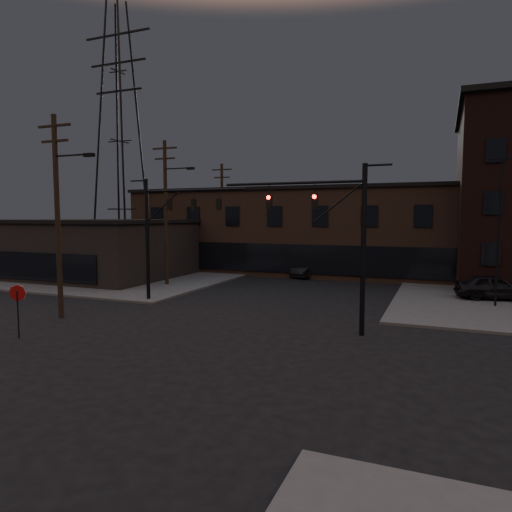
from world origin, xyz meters
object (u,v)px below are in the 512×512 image
at_px(traffic_signal_near, 339,230).
at_px(stop_sign, 18,299).
at_px(car_crossing, 311,269).
at_px(traffic_signal_far, 164,225).
at_px(parked_car_lot_a, 495,287).

distance_m(traffic_signal_near, stop_sign, 15.17).
relative_size(traffic_signal_near, car_crossing, 1.67).
height_order(traffic_signal_near, traffic_signal_far, same).
height_order(traffic_signal_near, stop_sign, traffic_signal_near).
bearing_deg(traffic_signal_far, stop_sign, -97.32).
bearing_deg(car_crossing, stop_sign, -86.85).
bearing_deg(car_crossing, parked_car_lot_a, -8.67).
xyz_separation_m(traffic_signal_near, stop_sign, (-13.36, -6.49, -3.09)).
bearing_deg(car_crossing, traffic_signal_near, -53.05).
distance_m(traffic_signal_far, car_crossing, 17.09).
height_order(traffic_signal_near, parked_car_lot_a, traffic_signal_near).
bearing_deg(car_crossing, traffic_signal_far, -91.46).
xyz_separation_m(traffic_signal_far, car_crossing, (5.54, 15.61, -4.22)).
height_order(stop_sign, parked_car_lot_a, stop_sign).
relative_size(traffic_signal_far, stop_sign, 3.23).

